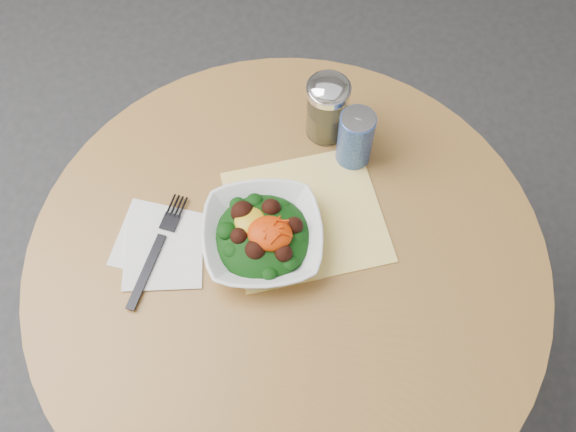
# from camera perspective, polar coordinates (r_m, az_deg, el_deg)

# --- Properties ---
(ground) EXTENTS (6.00, 6.00, 0.00)m
(ground) POSITION_cam_1_polar(r_m,az_deg,el_deg) (1.81, -0.06, -13.54)
(ground) COLOR #323235
(ground) RESTS_ON ground
(table) EXTENTS (0.90, 0.90, 0.75)m
(table) POSITION_cam_1_polar(r_m,az_deg,el_deg) (1.28, -0.08, -7.51)
(table) COLOR black
(table) RESTS_ON ground
(cloth_napkin) EXTENTS (0.34, 0.33, 0.00)m
(cloth_napkin) POSITION_cam_1_polar(r_m,az_deg,el_deg) (1.13, 1.61, -0.02)
(cloth_napkin) COLOR yellow
(cloth_napkin) RESTS_ON table
(paper_napkins) EXTENTS (0.17, 0.18, 0.00)m
(paper_napkins) POSITION_cam_1_polar(r_m,az_deg,el_deg) (1.13, -11.31, -2.65)
(paper_napkins) COLOR white
(paper_napkins) RESTS_ON table
(salad_bowl) EXTENTS (0.25, 0.25, 0.08)m
(salad_bowl) POSITION_cam_1_polar(r_m,az_deg,el_deg) (1.09, -2.27, -1.80)
(salad_bowl) COLOR white
(salad_bowl) RESTS_ON table
(fork) EXTENTS (0.05, 0.22, 0.00)m
(fork) POSITION_cam_1_polar(r_m,az_deg,el_deg) (1.13, -11.45, -2.66)
(fork) COLOR black
(fork) RESTS_ON table
(spice_shaker) EXTENTS (0.08, 0.08, 0.14)m
(spice_shaker) POSITION_cam_1_polar(r_m,az_deg,el_deg) (1.18, 3.49, 9.55)
(spice_shaker) COLOR silver
(spice_shaker) RESTS_ON table
(beverage_can) EXTENTS (0.06, 0.06, 0.12)m
(beverage_can) POSITION_cam_1_polar(r_m,az_deg,el_deg) (1.15, 6.00, 6.90)
(beverage_can) COLOR navy
(beverage_can) RESTS_ON table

